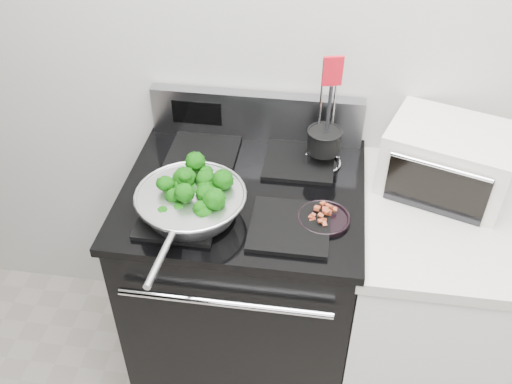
% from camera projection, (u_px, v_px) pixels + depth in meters
% --- Properties ---
extents(back_wall, '(4.00, 0.02, 2.70)m').
position_uv_depth(back_wall, '(350.00, 35.00, 1.84)').
color(back_wall, '#B7B5AD').
rests_on(back_wall, ground).
extents(gas_range, '(0.79, 0.69, 1.13)m').
position_uv_depth(gas_range, '(245.00, 282.00, 2.16)').
color(gas_range, black).
rests_on(gas_range, floor).
extents(counter, '(0.62, 0.68, 0.92)m').
position_uv_depth(counter, '(428.00, 308.00, 2.10)').
color(counter, white).
rests_on(counter, floor).
extents(skillet, '(0.34, 0.54, 0.07)m').
position_uv_depth(skillet, '(191.00, 202.00, 1.73)').
color(skillet, silver).
rests_on(skillet, gas_range).
extents(broccoli_pile, '(0.27, 0.27, 0.09)m').
position_uv_depth(broccoli_pile, '(191.00, 197.00, 1.72)').
color(broccoli_pile, black).
rests_on(broccoli_pile, skillet).
extents(bacon_plate, '(0.16, 0.16, 0.04)m').
position_uv_depth(bacon_plate, '(324.00, 216.00, 1.74)').
color(bacon_plate, black).
rests_on(bacon_plate, gas_range).
extents(utensil_holder, '(0.13, 0.13, 0.41)m').
position_uv_depth(utensil_holder, '(323.00, 147.00, 1.93)').
color(utensil_holder, silver).
rests_on(utensil_holder, gas_range).
extents(toaster_oven, '(0.46, 0.40, 0.22)m').
position_uv_depth(toaster_oven, '(448.00, 160.00, 1.85)').
color(toaster_oven, silver).
rests_on(toaster_oven, counter).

